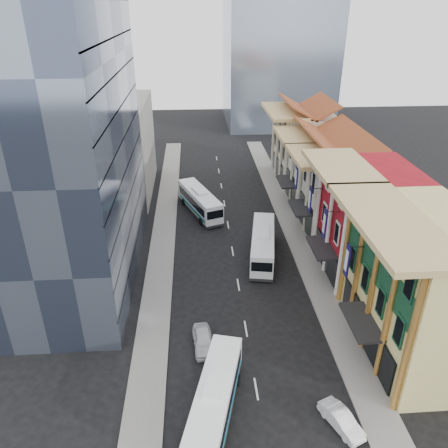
{
  "coord_description": "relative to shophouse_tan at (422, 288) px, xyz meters",
  "views": [
    {
      "loc": [
        -4.19,
        -23.1,
        26.82
      ],
      "look_at": [
        -1.28,
        18.55,
        5.48
      ],
      "focal_mm": 35.0,
      "sensor_mm": 36.0,
      "label": 1
    }
  ],
  "objects": [
    {
      "name": "office_block_far",
      "position": [
        -30.0,
        37.0,
        1.0
      ],
      "size": [
        10.0,
        18.0,
        14.0
      ],
      "primitive_type": "cube",
      "color": "gray",
      "rests_on": "ground"
    },
    {
      "name": "sedan_left",
      "position": [
        -17.97,
        0.92,
        -5.29
      ],
      "size": [
        2.02,
        4.3,
        1.42
      ],
      "primitive_type": "imported",
      "rotation": [
        0.0,
        0.0,
        0.08
      ],
      "color": "silver",
      "rests_on": "ground"
    },
    {
      "name": "shophouse_red",
      "position": [
        0.0,
        12.0,
        0.0
      ],
      "size": [
        8.0,
        10.0,
        12.0
      ],
      "primitive_type": "cube",
      "color": "maroon",
      "rests_on": "ground"
    },
    {
      "name": "shophouse_cream_mid",
      "position": [
        0.0,
        30.5,
        -1.0
      ],
      "size": [
        8.0,
        9.0,
        10.0
      ],
      "primitive_type": "cube",
      "color": "beige",
      "rests_on": "ground"
    },
    {
      "name": "bus_right",
      "position": [
        -10.63,
        15.43,
        -4.24
      ],
      "size": [
        4.41,
        11.27,
        3.53
      ],
      "primitive_type": null,
      "rotation": [
        0.0,
        0.0,
        -0.17
      ],
      "color": "silver",
      "rests_on": "ground"
    },
    {
      "name": "bus_left_far",
      "position": [
        -17.7,
        28.07,
        -4.2
      ],
      "size": [
        6.34,
        11.44,
        3.6
      ],
      "primitive_type": null,
      "rotation": [
        0.0,
        0.0,
        0.35
      ],
      "color": "silver",
      "rests_on": "ground"
    },
    {
      "name": "sidewalk_right",
      "position": [
        -5.5,
        17.0,
        -5.92
      ],
      "size": [
        3.0,
        90.0,
        0.15
      ],
      "primitive_type": "cube",
      "color": "slate",
      "rests_on": "ground"
    },
    {
      "name": "sedan_right",
      "position": [
        -8.5,
        -7.73,
        -5.38
      ],
      "size": [
        2.74,
        3.98,
        1.24
      ],
      "primitive_type": "imported",
      "rotation": [
        0.0,
        0.0,
        0.42
      ],
      "color": "white",
      "rests_on": "ground"
    },
    {
      "name": "shophouse_cream_near",
      "position": [
        0.0,
        21.5,
        -1.0
      ],
      "size": [
        8.0,
        9.0,
        10.0
      ],
      "primitive_type": "cube",
      "color": "beige",
      "rests_on": "ground"
    },
    {
      "name": "shophouse_cream_far",
      "position": [
        0.0,
        41.0,
        -0.5
      ],
      "size": [
        8.0,
        12.0,
        11.0
      ],
      "primitive_type": "cube",
      "color": "beige",
      "rests_on": "ground"
    },
    {
      "name": "sidewalk_left",
      "position": [
        -22.5,
        17.0,
        -5.92
      ],
      "size": [
        3.0,
        90.0,
        0.15
      ],
      "primitive_type": "cube",
      "color": "slate",
      "rests_on": "ground"
    },
    {
      "name": "shophouse_tan",
      "position": [
        0.0,
        0.0,
        0.0
      ],
      "size": [
        8.0,
        14.0,
        12.0
      ],
      "primitive_type": "cube",
      "color": "#DACC7E",
      "rests_on": "ground"
    },
    {
      "name": "ground",
      "position": [
        -14.0,
        -5.0,
        -6.0
      ],
      "size": [
        200.0,
        200.0,
        0.0
      ],
      "primitive_type": "plane",
      "color": "black",
      "rests_on": "ground"
    },
    {
      "name": "office_tower",
      "position": [
        -31.0,
        14.0,
        9.0
      ],
      "size": [
        12.0,
        26.0,
        30.0
      ],
      "primitive_type": "cube",
      "color": "#3B465E",
      "rests_on": "ground"
    },
    {
      "name": "bus_left_near",
      "position": [
        -17.29,
        -6.15,
        -4.35
      ],
      "size": [
        4.91,
        10.56,
        3.3
      ],
      "primitive_type": null,
      "rotation": [
        0.0,
        0.0,
        -0.25
      ],
      "color": "white",
      "rests_on": "ground"
    }
  ]
}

